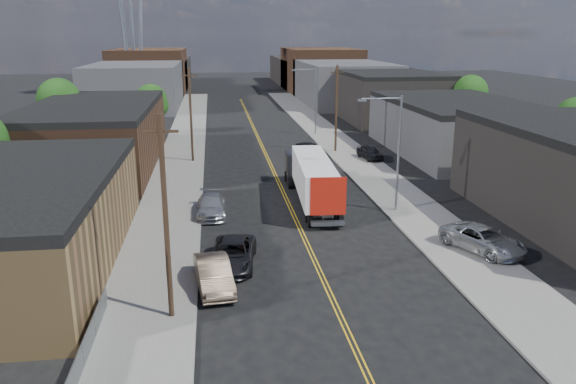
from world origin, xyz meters
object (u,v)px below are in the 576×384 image
object	(u,v)px
car_right_lot_a	(483,239)
car_right_lot_c	(370,152)
semi_truck	(310,175)
car_ahead_truck	(307,150)
car_left_c	(233,254)
car_left_d	(211,206)
car_left_b	(214,274)

from	to	relation	value
car_right_lot_a	car_right_lot_c	bearing A→B (deg)	64.53
semi_truck	car_ahead_truck	distance (m)	17.53
car_ahead_truck	car_left_c	bearing A→B (deg)	-102.83
semi_truck	car_right_lot_c	xyz separation A→B (m)	(9.13, 14.49, -1.32)
car_right_lot_a	car_right_lot_c	distance (m)	27.23
car_left_c	car_ahead_truck	size ratio (longest dim) A/B	1.02
semi_truck	car_ahead_truck	bearing A→B (deg)	84.81
semi_truck	car_left_c	distance (m)	14.55
car_left_c	car_left_d	size ratio (longest dim) A/B	1.06
car_right_lot_a	car_ahead_truck	xyz separation A→B (m)	(-6.20, 30.01, -0.17)
car_left_c	car_right_lot_c	world-z (taller)	car_right_lot_c
semi_truck	car_right_lot_a	xyz separation A→B (m)	(8.83, -12.74, -1.28)
car_left_d	car_ahead_truck	xyz separation A→B (m)	(10.76, 20.01, -0.01)
semi_truck	car_ahead_truck	size ratio (longest dim) A/B	2.76
car_left_b	car_left_d	xyz separation A→B (m)	(-0.13, 12.90, -0.07)
car_right_lot_a	car_left_c	bearing A→B (deg)	155.16
car_left_d	car_ahead_truck	bearing A→B (deg)	62.30
semi_truck	car_left_b	world-z (taller)	semi_truck
car_left_d	car_right_lot_c	xyz separation A→B (m)	(17.26, 17.23, 0.12)
semi_truck	car_left_b	size ratio (longest dim) A/B	2.98
car_ahead_truck	car_left_d	bearing A→B (deg)	-113.54
car_left_b	car_ahead_truck	xyz separation A→B (m)	(10.63, 32.92, -0.07)
car_left_c	car_left_d	distance (m)	10.08
car_right_lot_a	car_right_lot_c	xyz separation A→B (m)	(0.30, 27.23, -0.04)
car_left_b	car_right_lot_c	size ratio (longest dim) A/B	1.17
semi_truck	car_left_d	size ratio (longest dim) A/B	2.86
semi_truck	car_right_lot_a	bearing A→B (deg)	-51.83
semi_truck	car_right_lot_a	world-z (taller)	semi_truck
semi_truck	car_left_d	distance (m)	8.71
car_left_d	car_right_lot_c	bearing A→B (deg)	45.52
car_right_lot_c	car_left_c	bearing A→B (deg)	-128.98
car_right_lot_a	car_ahead_truck	size ratio (longest dim) A/B	1.03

